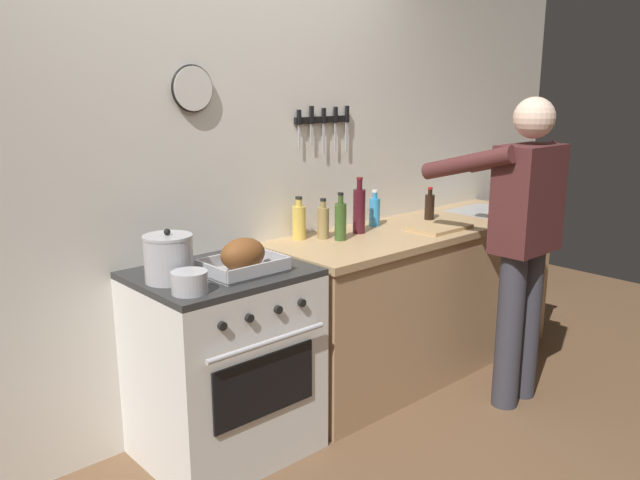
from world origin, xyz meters
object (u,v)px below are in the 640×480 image
Objects in this scene: cutting_board at (439,227)px; bottle_wine_red at (359,210)px; bottle_vinegar at (323,222)px; stove at (224,363)px; roasting_pan at (243,258)px; stock_pot at (169,258)px; bottle_olive_oil at (340,220)px; saucepan at (190,282)px; bottle_dish_soap at (375,211)px; bottle_soy_sauce at (430,206)px; bottle_cooking_oil at (299,222)px; person_cook at (522,233)px.

cutting_board is 1.13× the size of bottle_wine_red.
cutting_board is at bearing -23.21° from bottle_vinegar.
stove is 2.83× the size of bottle_wine_red.
bottle_wine_red is at bearing 12.39° from roasting_pan.
stock_pot is at bearing -172.18° from bottle_vinegar.
bottle_wine_red is 0.20m from bottle_olive_oil.
saucepan is 1.31m from bottle_wine_red.
bottle_soy_sauce is at bearing -14.17° from bottle_dish_soap.
bottle_wine_red is at bearing -9.88° from bottle_vinegar.
bottle_soy_sauce is 0.60m from bottle_wine_red.
bottle_dish_soap is 0.92× the size of bottle_cooking_oil.
stove is 1.69m from bottle_soy_sauce.
bottle_soy_sauce is at bearing 6.64° from roasting_pan.
bottle_dish_soap is (1.46, 0.17, -0.01)m from stock_pot.
roasting_pan is at bearing -167.61° from bottle_wine_red.
bottle_olive_oil is at bearing -66.46° from bottle_vinegar.
person_cook is at bearing -20.72° from roasting_pan.
cutting_board reaches higher than stove.
bottle_wine_red is at bearing 25.98° from person_cook.
stock_pot is 1.03m from bottle_vinegar.
bottle_wine_red reaches higher than cutting_board.
bottle_cooking_oil is 0.37m from bottle_wine_red.
bottle_soy_sauce is (0.39, -0.10, -0.01)m from bottle_dish_soap.
bottle_vinegar is (-0.44, -0.03, 0.00)m from bottle_dish_soap.
bottle_olive_oil reaches higher than bottle_dish_soap.
person_cook is 0.88m from bottle_wine_red.
bottle_wine_red is 1.22× the size of bottle_olive_oil.
bottle_cooking_oil reaches higher than saucepan.
cutting_board is at bearing -4.83° from stock_pot.
person_cook is 0.51m from cutting_board.
bottle_cooking_oil is at bearing 37.30° from person_cook.
bottle_cooking_oil is at bearing 132.01° from bottle_olive_oil.
bottle_dish_soap is at bearing 14.01° from saucepan.
bottle_soy_sauce is 0.92× the size of bottle_vinegar.
bottle_dish_soap is at bearing 13.62° from roasting_pan.
stock_pot is 0.64× the size of cutting_board.
roasting_pan is 1.63× the size of bottle_dish_soap.
person_cook reaches higher than roasting_pan.
bottle_dish_soap is at bearing 3.81° from bottle_vinegar.
person_cook is at bearing -46.47° from bottle_cooking_oil.
person_cook reaches higher than stove.
person_cook is 4.61× the size of cutting_board.
bottle_cooking_oil is 0.13m from bottle_vinegar.
cutting_board is 0.72m from bottle_vinegar.
bottle_cooking_oil reaches higher than cutting_board.
bottle_olive_oil is at bearing -165.00° from bottle_wine_red.
stove is 0.53m from roasting_pan.
saucepan is 0.68× the size of bottle_dish_soap.
bottle_vinegar is at bearing 175.21° from bottle_soy_sauce.
roasting_pan is at bearing 15.40° from saucepan.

